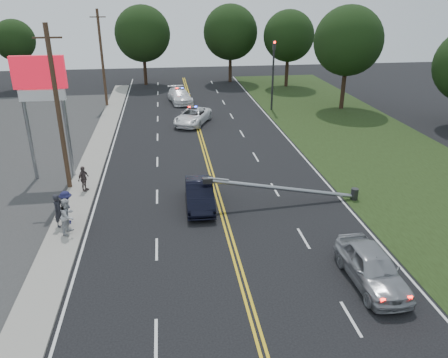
{
  "coord_description": "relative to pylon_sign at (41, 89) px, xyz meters",
  "views": [
    {
      "loc": [
        -2.93,
        -14.46,
        11.53
      ],
      "look_at": [
        0.2,
        8.22,
        1.7
      ],
      "focal_mm": 35.0,
      "sensor_mm": 36.0,
      "label": 1
    }
  ],
  "objects": [
    {
      "name": "fallen_streetlight",
      "position": [
        14.69,
        -6.0,
        -5.08
      ],
      "size": [
        9.36,
        0.44,
        1.91
      ],
      "color": "#2D2D30",
      "rests_on": "ground"
    },
    {
      "name": "bystander_b",
      "position": [
        2.39,
        -7.97,
        -4.92
      ],
      "size": [
        0.98,
        1.11,
        1.92
      ],
      "primitive_type": "imported",
      "rotation": [
        0.0,
        0.0,
        1.26
      ],
      "color": "#B0B0B5",
      "rests_on": "sidewalk"
    },
    {
      "name": "sidewalk",
      "position": [
        2.1,
        -4.0,
        -5.94
      ],
      "size": [
        1.8,
        70.0,
        0.12
      ],
      "primitive_type": "cube",
      "color": "gray",
      "rests_on": "ground"
    },
    {
      "name": "tree_5",
      "position": [
        -10.43,
        30.79,
        0.04
      ],
      "size": [
        5.0,
        5.0,
        8.57
      ],
      "color": "black",
      "rests_on": "ground"
    },
    {
      "name": "emergency_a",
      "position": [
        10.14,
        11.76,
        -5.27
      ],
      "size": [
        4.27,
        5.73,
        1.45
      ],
      "primitive_type": "imported",
      "rotation": [
        0.0,
        0.0,
        -0.41
      ],
      "color": "white",
      "rests_on": "ground"
    },
    {
      "name": "centerline_yellow",
      "position": [
        10.5,
        -4.0,
        -5.99
      ],
      "size": [
        0.36,
        80.0,
        0.0
      ],
      "primitive_type": "cube",
      "color": "gold",
      "rests_on": "ground"
    },
    {
      "name": "utility_pole_mid",
      "position": [
        1.3,
        -2.0,
        -0.91
      ],
      "size": [
        1.6,
        0.28,
        10.0
      ],
      "color": "#382619",
      "rests_on": "ground"
    },
    {
      "name": "traffic_signal",
      "position": [
        18.8,
        16.0,
        -1.79
      ],
      "size": [
        0.28,
        0.41,
        7.05
      ],
      "color": "#2D2D30",
      "rests_on": "ground"
    },
    {
      "name": "tree_7",
      "position": [
        16.79,
        32.14,
        0.57
      ],
      "size": [
        7.23,
        7.23,
        10.19
      ],
      "color": "black",
      "rests_on": "ground"
    },
    {
      "name": "bystander_c",
      "position": [
        2.14,
        -6.89,
        -4.96
      ],
      "size": [
        0.83,
        1.27,
        1.84
      ],
      "primitive_type": "imported",
      "rotation": [
        0.0,
        0.0,
        1.7
      ],
      "color": "#1A1B41",
      "rests_on": "sidewalk"
    },
    {
      "name": "ground",
      "position": [
        10.5,
        -14.0,
        -6.0
      ],
      "size": [
        120.0,
        120.0,
        0.0
      ],
      "primitive_type": "plane",
      "color": "black",
      "rests_on": "ground"
    },
    {
      "name": "bystander_d",
      "position": [
        2.35,
        -2.76,
        -5.07
      ],
      "size": [
        0.8,
        1.02,
        1.62
      ],
      "primitive_type": "imported",
      "rotation": [
        0.0,
        0.0,
        1.07
      ],
      "color": "#544543",
      "rests_on": "sidewalk"
    },
    {
      "name": "waiting_sedan",
      "position": [
        15.93,
        -13.92,
        -5.21
      ],
      "size": [
        1.94,
        4.65,
        1.57
      ],
      "primitive_type": "imported",
      "rotation": [
        0.0,
        0.0,
        0.02
      ],
      "color": "#999BA0",
      "rests_on": "ground"
    },
    {
      "name": "crashed_sedan",
      "position": [
        9.28,
        -5.63,
        -5.26
      ],
      "size": [
        1.65,
        4.5,
        1.47
      ],
      "primitive_type": "imported",
      "rotation": [
        0.0,
        0.0,
        -0.02
      ],
      "color": "black",
      "rests_on": "ground"
    },
    {
      "name": "emergency_b",
      "position": [
        9.32,
        20.63,
        -5.23
      ],
      "size": [
        2.94,
        5.57,
        1.54
      ],
      "primitive_type": "imported",
      "rotation": [
        0.0,
        0.0,
        0.15
      ],
      "color": "white",
      "rests_on": "ground"
    },
    {
      "name": "tree_8",
      "position": [
        23.68,
        28.03,
        0.39
      ],
      "size": [
        6.43,
        6.43,
        9.61
      ],
      "color": "black",
      "rests_on": "ground"
    },
    {
      "name": "bystander_a",
      "position": [
        1.77,
        -7.16,
        -4.97
      ],
      "size": [
        0.67,
        0.78,
        1.82
      ],
      "primitive_type": "imported",
      "rotation": [
        0.0,
        0.0,
        1.15
      ],
      "color": "#24252C",
      "rests_on": "sidewalk"
    },
    {
      "name": "pylon_sign",
      "position": [
        0.0,
        0.0,
        0.0
      ],
      "size": [
        3.2,
        0.35,
        8.0
      ],
      "color": "gray",
      "rests_on": "ground"
    },
    {
      "name": "tree_9",
      "position": [
        26.38,
        15.57,
        0.97
      ],
      "size": [
        6.98,
        6.98,
        10.46
      ],
      "color": "black",
      "rests_on": "ground"
    },
    {
      "name": "tree_6",
      "position": [
        5.21,
        31.77,
        0.55
      ],
      "size": [
        7.15,
        7.15,
        10.13
      ],
      "color": "black",
      "rests_on": "ground"
    },
    {
      "name": "utility_pole_far",
      "position": [
        1.3,
        20.0,
        -0.91
      ],
      "size": [
        1.6,
        0.28,
        10.0
      ],
      "color": "#382619",
      "rests_on": "ground"
    },
    {
      "name": "grass_verge",
      "position": [
        24.0,
        -4.0,
        -5.99
      ],
      "size": [
        12.0,
        80.0,
        0.01
      ],
      "primitive_type": "cube",
      "color": "black",
      "rests_on": "ground"
    }
  ]
}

